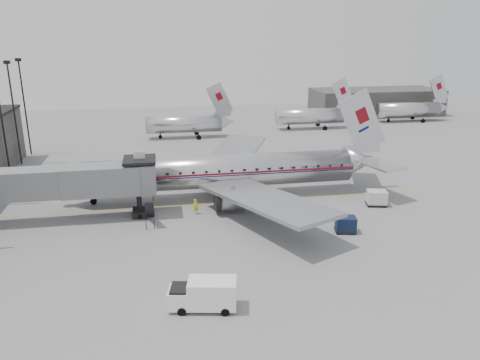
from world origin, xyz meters
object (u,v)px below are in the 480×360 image
(service_van, at_px, (203,294))
(baggage_cart_navy, at_px, (346,224))
(ramp_worker, at_px, (196,207))
(baggage_cart_white, at_px, (377,198))
(airliner, at_px, (227,171))

(service_van, relative_size, baggage_cart_navy, 2.20)
(ramp_worker, bearing_deg, baggage_cart_white, -32.01)
(airliner, bearing_deg, service_van, -102.95)
(service_van, distance_m, baggage_cart_white, 27.97)
(baggage_cart_white, bearing_deg, service_van, -128.73)
(baggage_cart_white, bearing_deg, ramp_worker, -170.25)
(airliner, xyz_separation_m, baggage_cart_navy, (10.01, -12.67, -2.33))
(airliner, height_order, baggage_cart_white, airliner)
(ramp_worker, bearing_deg, service_van, -122.54)
(ramp_worker, bearing_deg, airliner, 21.09)
(baggage_cart_white, height_order, ramp_worker, baggage_cart_white)
(service_van, relative_size, baggage_cart_white, 2.01)
(baggage_cart_white, bearing_deg, baggage_cart_navy, -122.28)
(airliner, bearing_deg, baggage_cart_navy, -51.90)
(airliner, distance_m, service_van, 24.38)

